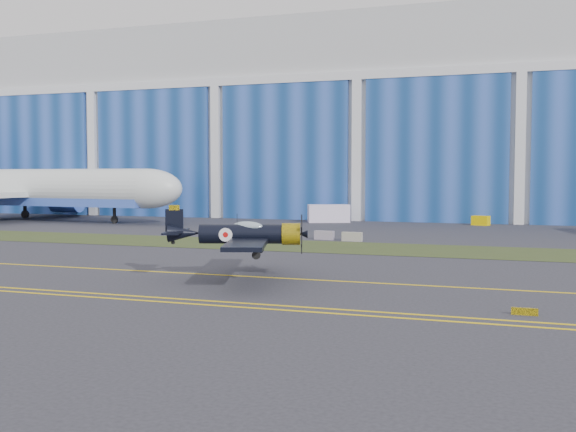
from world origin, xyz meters
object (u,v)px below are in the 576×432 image
(shipping_container, at_px, (329,213))
(jetliner, at_px, (17,147))
(warbird, at_px, (242,234))
(tug, at_px, (481,221))

(shipping_container, bearing_deg, jetliner, 169.86)
(warbird, distance_m, shipping_container, 52.11)
(jetliner, distance_m, shipping_container, 45.81)
(warbird, height_order, shipping_container, warbird)
(jetliner, height_order, tug, jetliner)
(shipping_container, xyz_separation_m, tug, (20.25, 0.93, -0.61))
(shipping_container, distance_m, tug, 20.28)
(jetliner, xyz_separation_m, shipping_container, (43.68, 10.25, -9.28))
(warbird, relative_size, jetliner, 0.23)
(shipping_container, bearing_deg, tug, -20.72)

